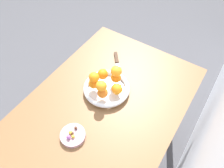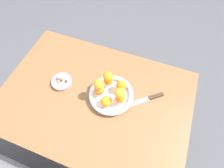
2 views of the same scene
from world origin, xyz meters
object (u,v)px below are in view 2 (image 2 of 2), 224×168
(orange_1, at_px, (121,86))
(orange_4, at_px, (106,101))
(candy_ball_0, at_px, (61,80))
(knife, at_px, (146,99))
(orange_5, at_px, (108,77))
(candy_dish, at_px, (62,82))
(fruit_bowl, at_px, (111,95))
(orange_6, at_px, (99,84))
(dining_table, at_px, (95,103))
(orange_7, at_px, (120,93))
(candy_ball_1, at_px, (58,78))
(candy_ball_3, at_px, (62,79))
(candy_ball_2, at_px, (66,81))
(orange_3, at_px, (99,90))
(candy_ball_4, at_px, (59,81))
(orange_2, at_px, (108,81))
(orange_0, at_px, (120,98))

(orange_1, distance_m, orange_4, 0.13)
(orange_4, relative_size, candy_ball_0, 4.19)
(knife, bearing_deg, orange_5, 0.25)
(orange_4, bearing_deg, candy_dish, -9.36)
(knife, bearing_deg, fruit_bowl, 14.78)
(orange_6, bearing_deg, candy_dish, 0.98)
(dining_table, distance_m, fruit_bowl, 0.15)
(fruit_bowl, distance_m, orange_7, 0.12)
(dining_table, bearing_deg, candy_ball_1, -5.78)
(orange_7, bearing_deg, orange_1, -77.73)
(candy_ball_3, bearing_deg, candy_dish, 92.41)
(candy_ball_2, xyz_separation_m, knife, (-0.47, -0.06, -0.02))
(orange_3, bearing_deg, fruit_bowl, -163.94)
(orange_6, height_order, candy_ball_4, orange_6)
(candy_ball_0, relative_size, candy_ball_1, 0.72)
(candy_ball_1, height_order, candy_ball_4, candy_ball_1)
(orange_4, height_order, candy_ball_0, orange_4)
(dining_table, xyz_separation_m, orange_5, (-0.05, -0.09, 0.21))
(dining_table, distance_m, orange_6, 0.21)
(orange_4, distance_m, orange_7, 0.09)
(orange_5, bearing_deg, candy_ball_0, 13.58)
(dining_table, bearing_deg, orange_7, -174.48)
(candy_ball_4, bearing_deg, orange_3, -177.66)
(candy_ball_2, bearing_deg, orange_3, 178.47)
(orange_2, bearing_deg, orange_5, 106.03)
(candy_dish, relative_size, orange_5, 2.20)
(fruit_bowl, relative_size, orange_1, 4.34)
(orange_6, relative_size, candy_ball_4, 3.38)
(candy_ball_3, height_order, candy_ball_4, candy_ball_3)
(orange_3, height_order, candy_ball_3, orange_3)
(candy_dish, bearing_deg, candy_ball_2, -171.17)
(orange_0, distance_m, candy_ball_1, 0.40)
(candy_dish, distance_m, orange_0, 0.38)
(orange_3, xyz_separation_m, orange_4, (-0.06, 0.05, 0.00))
(orange_7, relative_size, candy_ball_4, 3.58)
(orange_7, bearing_deg, orange_3, -3.12)
(orange_3, xyz_separation_m, orange_5, (-0.03, -0.07, 0.05))
(orange_2, relative_size, orange_3, 0.97)
(orange_6, bearing_deg, orange_0, 175.87)
(fruit_bowl, height_order, orange_6, orange_6)
(fruit_bowl, bearing_deg, candy_ball_4, 5.07)
(candy_dish, xyz_separation_m, orange_4, (-0.31, 0.05, 0.06))
(orange_4, relative_size, candy_ball_1, 3.03)
(orange_5, bearing_deg, orange_6, 66.73)
(candy_ball_2, bearing_deg, candy_ball_3, -10.40)
(orange_7, distance_m, candy_ball_0, 0.38)
(candy_ball_3, bearing_deg, candy_ball_1, 19.04)
(dining_table, distance_m, orange_1, 0.22)
(candy_ball_1, bearing_deg, orange_6, -179.71)
(orange_6, bearing_deg, orange_1, -148.26)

